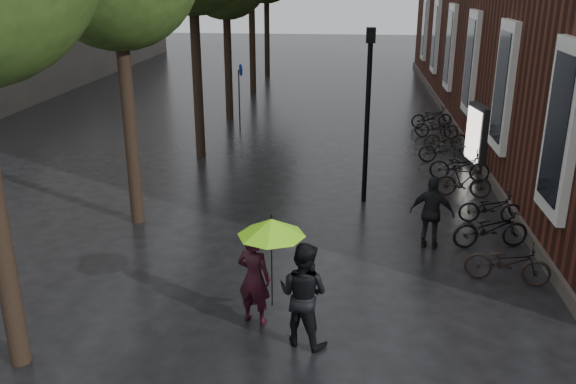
# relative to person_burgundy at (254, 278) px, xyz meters

# --- Properties ---
(person_burgundy) EXTENTS (0.74, 0.60, 1.74)m
(person_burgundy) POSITION_rel_person_burgundy_xyz_m (0.00, 0.00, 0.00)
(person_burgundy) COLOR black
(person_burgundy) RESTS_ON ground
(person_black) EXTENTS (1.10, 0.99, 1.84)m
(person_black) POSITION_rel_person_burgundy_xyz_m (0.92, -0.57, 0.05)
(person_black) COLOR black
(person_black) RESTS_ON ground
(lime_umbrella) EXTENTS (1.14, 1.14, 1.68)m
(lime_umbrella) POSITION_rel_person_burgundy_xyz_m (0.37, -0.38, 1.15)
(lime_umbrella) COLOR black
(lime_umbrella) RESTS_ON ground
(pedestrian_walking) EXTENTS (1.07, 0.67, 1.70)m
(pedestrian_walking) POSITION_rel_person_burgundy_xyz_m (3.52, 3.56, -0.02)
(pedestrian_walking) COLOR black
(pedestrian_walking) RESTS_ON ground
(parked_bicycles) EXTENTS (2.07, 14.38, 0.95)m
(parked_bicycles) POSITION_rel_person_burgundy_xyz_m (4.93, 8.69, -0.42)
(parked_bicycles) COLOR black
(parked_bicycles) RESTS_ON ground
(ad_lightbox) EXTENTS (0.31, 1.36, 2.05)m
(ad_lightbox) POSITION_rel_person_burgundy_xyz_m (5.70, 10.03, 0.16)
(ad_lightbox) COLOR black
(ad_lightbox) RESTS_ON ground
(lamp_post) EXTENTS (0.24, 0.24, 4.68)m
(lamp_post) POSITION_rel_person_burgundy_xyz_m (2.06, 6.50, 1.97)
(lamp_post) COLOR black
(lamp_post) RESTS_ON ground
(cycle_sign) EXTENTS (0.14, 0.47, 2.59)m
(cycle_sign) POSITION_rel_person_burgundy_xyz_m (-2.85, 14.71, 0.84)
(cycle_sign) COLOR #262628
(cycle_sign) RESTS_ON ground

